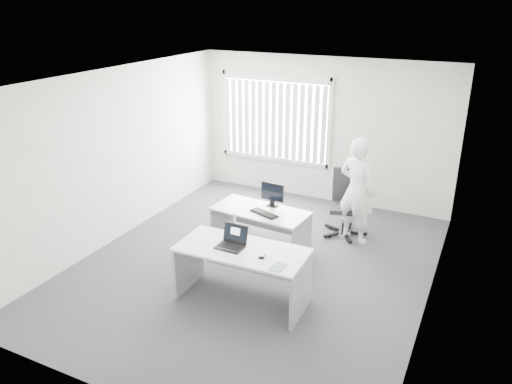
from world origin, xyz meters
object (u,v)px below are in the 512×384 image
at_px(monitor, 272,195).
at_px(person, 357,190).
at_px(desk_near, 242,263).
at_px(desk_far, 260,221).
at_px(office_chair, 345,214).
at_px(laptop, 230,238).

bearing_deg(monitor, person, 37.66).
bearing_deg(desk_near, monitor, 99.31).
bearing_deg(desk_far, monitor, 69.55).
height_order(desk_far, office_chair, office_chair).
xyz_separation_m(desk_far, office_chair, (1.05, 1.16, -0.14)).
xyz_separation_m(desk_near, person, (0.86, 2.40, 0.33)).
relative_size(desk_far, monitor, 3.96).
xyz_separation_m(laptop, monitor, (-0.15, 1.69, -0.03)).
xyz_separation_m(desk_far, monitor, (0.11, 0.22, 0.39)).
bearing_deg(office_chair, desk_near, -119.39).
bearing_deg(desk_far, office_chair, 52.71).
height_order(desk_near, office_chair, office_chair).
height_order(office_chair, person, person).
height_order(office_chair, monitor, office_chair).
distance_m(person, laptop, 2.64).
height_order(desk_near, laptop, laptop).
distance_m(desk_far, laptop, 1.54).
bearing_deg(desk_near, laptop, -164.56).
bearing_deg(desk_near, person, 69.11).
bearing_deg(monitor, laptop, -80.07).
xyz_separation_m(desk_near, office_chair, (0.64, 2.57, -0.21)).
bearing_deg(monitor, desk_far, -110.62).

